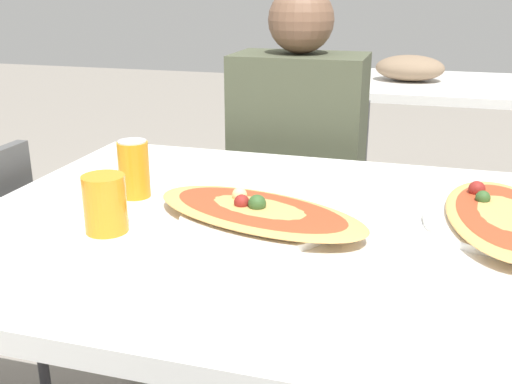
# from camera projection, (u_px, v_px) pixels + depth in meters

# --- Properties ---
(dining_table) EXTENTS (1.13, 0.95, 0.76)m
(dining_table) POSITION_uv_depth(u_px,v_px,m) (253.00, 254.00, 1.20)
(dining_table) COLOR white
(dining_table) RESTS_ON ground_plane
(chair_far_seated) EXTENTS (0.40, 0.40, 0.83)m
(chair_far_seated) POSITION_uv_depth(u_px,v_px,m) (303.00, 210.00, 2.01)
(chair_far_seated) COLOR #4C4C4C
(chair_far_seated) RESTS_ON ground_plane
(person_seated) EXTENTS (0.39, 0.27, 1.19)m
(person_seated) POSITION_uv_depth(u_px,v_px,m) (297.00, 156.00, 1.84)
(person_seated) COLOR #2D2D38
(person_seated) RESTS_ON ground_plane
(pizza_main) EXTENTS (0.50, 0.33, 0.06)m
(pizza_main) POSITION_uv_depth(u_px,v_px,m) (258.00, 213.00, 1.16)
(pizza_main) COLOR white
(pizza_main) RESTS_ON dining_table
(soda_can) EXTENTS (0.07, 0.07, 0.12)m
(soda_can) POSITION_uv_depth(u_px,v_px,m) (134.00, 169.00, 1.29)
(soda_can) COLOR orange
(soda_can) RESTS_ON dining_table
(drink_glass) EXTENTS (0.08, 0.08, 0.11)m
(drink_glass) POSITION_uv_depth(u_px,v_px,m) (105.00, 204.00, 1.11)
(drink_glass) COLOR orange
(drink_glass) RESTS_ON dining_table
(pizza_second) EXTENTS (0.29, 0.44, 0.06)m
(pizza_second) POSITION_uv_depth(u_px,v_px,m) (502.00, 219.00, 1.13)
(pizza_second) COLOR white
(pizza_second) RESTS_ON dining_table
(background_table) EXTENTS (1.10, 0.80, 0.88)m
(background_table) POSITION_uv_depth(u_px,v_px,m) (447.00, 95.00, 2.82)
(background_table) COLOR white
(background_table) RESTS_ON ground_plane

